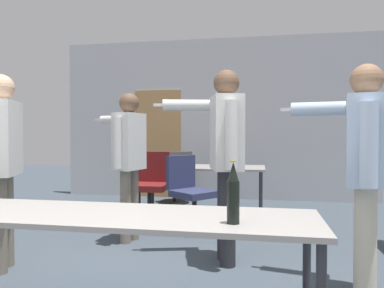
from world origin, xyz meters
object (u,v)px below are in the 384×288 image
at_px(office_chair_mid_tucked, 176,179).
at_px(beer_bottle, 233,194).
at_px(office_chair_far_right, 190,196).
at_px(person_left_plaid, 0,152).
at_px(office_chair_near_pushed, 151,189).
at_px(person_near_casual, 128,151).
at_px(person_center_tall, 364,159).
at_px(person_far_watching, 225,147).

height_order(office_chair_mid_tucked, beer_bottle, beer_bottle).
height_order(office_chair_mid_tucked, office_chair_far_right, office_chair_far_right).
bearing_deg(person_left_plaid, office_chair_near_pushed, -42.39).
xyz_separation_m(person_near_casual, beer_bottle, (1.31, -2.01, -0.13)).
xyz_separation_m(person_center_tall, office_chair_mid_tucked, (-2.18, 3.42, -0.60)).
height_order(office_chair_near_pushed, beer_bottle, beer_bottle).
bearing_deg(person_far_watching, office_chair_far_right, 11.57).
relative_size(person_near_casual, office_chair_mid_tucked, 1.82).
relative_size(office_chair_mid_tucked, beer_bottle, 2.73).
height_order(person_left_plaid, person_near_casual, person_left_plaid).
bearing_deg(person_far_watching, person_center_tall, -132.28).
xyz_separation_m(person_left_plaid, person_near_casual, (0.80, 1.06, -0.03)).
height_order(office_chair_far_right, office_chair_near_pushed, office_chair_near_pushed).
bearing_deg(office_chair_far_right, person_center_tall, 82.58).
bearing_deg(person_center_tall, office_chair_near_pushed, 59.45).
bearing_deg(person_far_watching, office_chair_mid_tucked, 7.04).
xyz_separation_m(person_center_tall, beer_bottle, (-0.88, -0.93, -0.14)).
bearing_deg(office_chair_near_pushed, office_chair_far_right, 151.61).
relative_size(person_far_watching, person_near_casual, 1.08).
xyz_separation_m(office_chair_mid_tucked, office_chair_far_right, (0.59, -1.76, 0.02)).
xyz_separation_m(person_near_casual, office_chair_near_pushed, (-0.00, 0.88, -0.55)).
bearing_deg(beer_bottle, person_near_casual, 123.13).
distance_m(person_far_watching, person_near_casual, 1.24).
height_order(office_chair_mid_tucked, office_chair_near_pushed, office_chair_near_pushed).
bearing_deg(person_center_tall, office_chair_far_right, 55.15).
xyz_separation_m(person_far_watching, office_chair_far_right, (-0.53, 1.09, -0.65)).
distance_m(person_near_casual, beer_bottle, 2.41).
height_order(person_near_casual, office_chair_far_right, person_near_casual).
bearing_deg(office_chair_far_right, person_near_casual, -7.50).
bearing_deg(office_chair_near_pushed, person_near_casual, 88.58).
bearing_deg(person_left_plaid, person_center_tall, -110.38).
distance_m(person_left_plaid, person_center_tall, 3.00).
height_order(person_near_casual, office_chair_near_pushed, person_near_casual).
distance_m(person_center_tall, office_chair_far_right, 2.37).
bearing_deg(person_far_watching, office_chair_near_pushed, 24.67).
bearing_deg(office_chair_far_right, beer_bottle, 54.10).
relative_size(person_left_plaid, person_near_casual, 1.04).
distance_m(person_center_tall, office_chair_mid_tucked, 4.10).
relative_size(person_center_tall, beer_bottle, 5.12).
height_order(person_left_plaid, office_chair_near_pushed, person_left_plaid).
height_order(person_near_casual, office_chair_mid_tucked, person_near_casual).
relative_size(office_chair_far_right, beer_bottle, 2.79).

